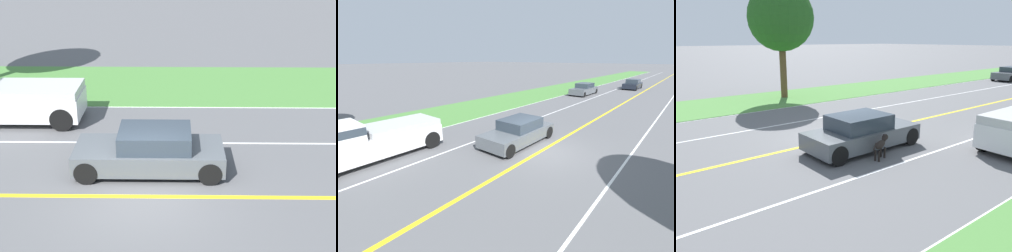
{
  "view_description": "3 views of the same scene",
  "coord_description": "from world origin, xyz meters",
  "views": [
    {
      "loc": [
        -10.99,
        -0.83,
        6.7
      ],
      "look_at": [
        2.29,
        -0.64,
        1.13
      ],
      "focal_mm": 50.0,
      "sensor_mm": 36.0,
      "label": 1
    },
    {
      "loc": [
        -5.21,
        8.99,
        4.38
      ],
      "look_at": [
        1.88,
        0.5,
        1.03
      ],
      "focal_mm": 24.0,
      "sensor_mm": 36.0,
      "label": 2
    },
    {
      "loc": [
        10.32,
        -7.91,
        3.99
      ],
      "look_at": [
        1.26,
        -0.74,
        0.92
      ],
      "focal_mm": 35.0,
      "sensor_mm": 36.0,
      "label": 3
    }
  ],
  "objects": [
    {
      "name": "lane_edge_line_right",
      "position": [
        7.0,
        0.0,
        0.0
      ],
      "size": [
        0.14,
        160.0,
        0.01
      ],
      "primitive_type": "cube",
      "color": "white",
      "rests_on": "ground"
    },
    {
      "name": "lane_dash_oncoming",
      "position": [
        -3.5,
        0.0,
        0.0
      ],
      "size": [
        0.1,
        160.0,
        0.01
      ],
      "primitive_type": "cube",
      "color": "white",
      "rests_on": "ground"
    },
    {
      "name": "ground_plane",
      "position": [
        0.0,
        0.0,
        0.0
      ],
      "size": [
        400.0,
        400.0,
        0.0
      ],
      "primitive_type": "plane",
      "color": "#5B5B5E"
    },
    {
      "name": "car_trailing_near",
      "position": [
        5.32,
        -18.79,
        0.66
      ],
      "size": [
        1.89,
        4.79,
        1.41
      ],
      "color": "#51565B",
      "rests_on": "ground"
    },
    {
      "name": "centre_divider_line",
      "position": [
        0.0,
        0.0,
        0.0
      ],
      "size": [
        0.18,
        160.0,
        0.01
      ],
      "primitive_type": "cube",
      "color": "yellow",
      "rests_on": "ground"
    },
    {
      "name": "pickup_truck",
      "position": [
        5.41,
        5.73,
        0.95
      ],
      "size": [
        2.01,
        5.68,
        1.85
      ],
      "color": "silver",
      "rests_on": "ground"
    },
    {
      "name": "dog",
      "position": [
        2.78,
        -0.32,
        0.52
      ],
      "size": [
        0.47,
        1.06,
        0.83
      ],
      "rotation": [
        0.0,
        0.0,
        0.35
      ],
      "color": "black",
      "rests_on": "ground"
    },
    {
      "name": "car_trailing_mid",
      "position": [
        1.86,
        -28.57,
        0.67
      ],
      "size": [
        1.89,
        4.36,
        1.43
      ],
      "color": "black",
      "rests_on": "ground"
    },
    {
      "name": "grass_verge_right",
      "position": [
        10.0,
        0.0,
        0.01
      ],
      "size": [
        6.0,
        160.0,
        0.03
      ],
      "primitive_type": "cube",
      "color": "#4C843D",
      "rests_on": "ground"
    },
    {
      "name": "lane_dash_same_dir",
      "position": [
        3.5,
        0.0,
        0.0
      ],
      "size": [
        0.1,
        160.0,
        0.01
      ],
      "primitive_type": "cube",
      "color": "white",
      "rests_on": "ground"
    },
    {
      "name": "ego_car",
      "position": [
        1.55,
        -0.13,
        0.63
      ],
      "size": [
        1.89,
        4.41,
        1.33
      ],
      "color": "#51565B",
      "rests_on": "ground"
    }
  ]
}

